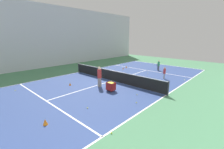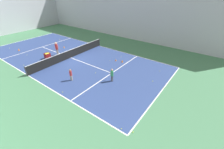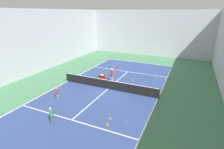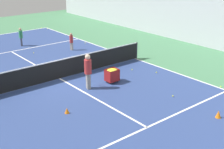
% 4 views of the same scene
% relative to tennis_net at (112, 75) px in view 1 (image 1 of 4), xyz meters
% --- Properties ---
extents(ground_plane, '(39.35, 39.35, 0.00)m').
position_rel_tennis_net_xyz_m(ground_plane, '(0.00, 0.00, -0.55)').
color(ground_plane, '#477F56').
extents(court_playing_area, '(11.02, 23.74, 0.00)m').
position_rel_tennis_net_xyz_m(court_playing_area, '(0.00, 0.00, -0.55)').
color(court_playing_area, navy).
rests_on(court_playing_area, ground).
extents(line_baseline_near, '(11.02, 0.10, 0.00)m').
position_rel_tennis_net_xyz_m(line_baseline_near, '(0.00, -11.87, -0.55)').
color(line_baseline_near, white).
rests_on(line_baseline_near, ground).
extents(line_sideline_left, '(0.10, 23.74, 0.00)m').
position_rel_tennis_net_xyz_m(line_sideline_left, '(-5.51, 0.00, -0.55)').
color(line_sideline_left, white).
rests_on(line_sideline_left, ground).
extents(line_sideline_right, '(0.10, 23.74, 0.00)m').
position_rel_tennis_net_xyz_m(line_sideline_right, '(5.51, 0.00, -0.55)').
color(line_sideline_right, white).
rests_on(line_sideline_right, ground).
extents(line_service_near, '(11.02, 0.10, 0.00)m').
position_rel_tennis_net_xyz_m(line_service_near, '(0.00, -6.53, -0.55)').
color(line_service_near, white).
rests_on(line_service_near, ground).
extents(line_service_far, '(11.02, 0.10, 0.00)m').
position_rel_tennis_net_xyz_m(line_service_far, '(0.00, 6.53, -0.55)').
color(line_service_far, white).
rests_on(line_service_far, ground).
extents(line_centre_service, '(0.10, 13.06, 0.00)m').
position_rel_tennis_net_xyz_m(line_centre_service, '(0.00, 0.00, -0.55)').
color(line_centre_service, white).
rests_on(line_centre_service, ground).
extents(hall_enclosure_right, '(0.15, 35.65, 8.49)m').
position_rel_tennis_net_xyz_m(hall_enclosure_right, '(11.39, 0.00, 3.69)').
color(hall_enclosure_right, silver).
rests_on(hall_enclosure_right, ground).
extents(tennis_net, '(11.32, 0.10, 1.06)m').
position_rel_tennis_net_xyz_m(tennis_net, '(0.00, 0.00, 0.00)').
color(tennis_net, '#2D2D33').
rests_on(tennis_net, ground).
extents(player_near_baseline, '(0.34, 0.62, 1.33)m').
position_rel_tennis_net_xyz_m(player_near_baseline, '(-1.18, -7.44, 0.21)').
color(player_near_baseline, '#4C4C56').
rests_on(player_near_baseline, ground).
extents(coach_at_net, '(0.45, 0.72, 1.77)m').
position_rel_tennis_net_xyz_m(coach_at_net, '(-0.43, 2.04, 0.46)').
color(coach_at_net, gray).
rests_on(coach_at_net, ground).
extents(child_midcourt, '(0.32, 0.32, 1.21)m').
position_rel_tennis_net_xyz_m(child_midcourt, '(-3.42, -4.21, 0.14)').
color(child_midcourt, gray).
rests_on(child_midcourt, ground).
extents(ball_cart, '(0.63, 0.52, 0.73)m').
position_rel_tennis_net_xyz_m(ball_cart, '(-1.86, 2.13, -0.04)').
color(ball_cart, maroon).
rests_on(ball_cart, ground).
extents(training_cone_0, '(0.21, 0.21, 0.31)m').
position_rel_tennis_net_xyz_m(training_cone_0, '(2.85, -5.97, -0.39)').
color(training_cone_0, orange).
rests_on(training_cone_0, ground).
extents(training_cone_1, '(0.20, 0.20, 0.25)m').
position_rel_tennis_net_xyz_m(training_cone_1, '(1.76, 3.60, -0.42)').
color(training_cone_1, orange).
rests_on(training_cone_1, ground).
extents(training_cone_2, '(0.23, 0.23, 0.31)m').
position_rel_tennis_net_xyz_m(training_cone_2, '(-2.78, 7.80, -0.39)').
color(training_cone_2, orange).
rests_on(training_cone_2, ground).
extents(training_cone_3, '(0.19, 0.19, 0.21)m').
position_rel_tennis_net_xyz_m(training_cone_3, '(2.71, -5.12, -0.44)').
color(training_cone_3, orange).
rests_on(training_cone_3, ground).
extents(tennis_ball_0, '(0.07, 0.07, 0.07)m').
position_rel_tennis_net_xyz_m(tennis_ball_0, '(-5.64, 6.09, -0.51)').
color(tennis_ball_0, yellow).
rests_on(tennis_ball_0, ground).
extents(tennis_ball_1, '(0.07, 0.07, 0.07)m').
position_rel_tennis_net_xyz_m(tennis_ball_1, '(1.10, -10.63, -0.51)').
color(tennis_ball_1, yellow).
rests_on(tennis_ball_1, ground).
extents(tennis_ball_2, '(0.07, 0.07, 0.07)m').
position_rel_tennis_net_xyz_m(tennis_ball_2, '(4.07, -5.00, -0.51)').
color(tennis_ball_2, yellow).
rests_on(tennis_ball_2, ground).
extents(tennis_ball_3, '(0.07, 0.07, 0.07)m').
position_rel_tennis_net_xyz_m(tennis_ball_3, '(-3.89, 1.45, -0.51)').
color(tennis_ball_3, yellow).
rests_on(tennis_ball_3, ground).
extents(tennis_ball_4, '(0.07, 0.07, 0.07)m').
position_rel_tennis_net_xyz_m(tennis_ball_4, '(-5.11, -12.02, -0.51)').
color(tennis_ball_4, yellow).
rests_on(tennis_ball_4, ground).
extents(tennis_ball_5, '(0.07, 0.07, 0.07)m').
position_rel_tennis_net_xyz_m(tennis_ball_5, '(-1.00, -5.16, -0.51)').
color(tennis_ball_5, yellow).
rests_on(tennis_ball_5, ground).
extents(tennis_ball_7, '(0.07, 0.07, 0.07)m').
position_rel_tennis_net_xyz_m(tennis_ball_7, '(3.76, 7.37, -0.51)').
color(tennis_ball_7, yellow).
rests_on(tennis_ball_7, ground).
extents(tennis_ball_8, '(0.07, 0.07, 0.07)m').
position_rel_tennis_net_xyz_m(tennis_ball_8, '(-2.92, 5.31, -0.51)').
color(tennis_ball_8, yellow).
rests_on(tennis_ball_8, ground).
extents(tennis_ball_9, '(0.07, 0.07, 0.07)m').
position_rel_tennis_net_xyz_m(tennis_ball_9, '(-5.17, -5.11, -0.51)').
color(tennis_ball_9, yellow).
rests_on(tennis_ball_9, ground).
extents(tennis_ball_10, '(0.07, 0.07, 0.07)m').
position_rel_tennis_net_xyz_m(tennis_ball_10, '(-4.65, 2.65, -0.51)').
color(tennis_ball_10, yellow).
rests_on(tennis_ball_10, ground).
extents(tennis_ball_11, '(0.07, 0.07, 0.07)m').
position_rel_tennis_net_xyz_m(tennis_ball_11, '(3.41, -10.42, -0.51)').
color(tennis_ball_11, yellow).
rests_on(tennis_ball_11, ground).
extents(tennis_ball_12, '(0.07, 0.07, 0.07)m').
position_rel_tennis_net_xyz_m(tennis_ball_12, '(0.65, -11.88, -0.51)').
color(tennis_ball_12, yellow).
rests_on(tennis_ball_12, ground).
extents(tennis_ball_13, '(0.07, 0.07, 0.07)m').
position_rel_tennis_net_xyz_m(tennis_ball_13, '(-5.34, -11.29, -0.51)').
color(tennis_ball_13, yellow).
rests_on(tennis_ball_13, ground).
extents(tennis_ball_15, '(0.07, 0.07, 0.07)m').
position_rel_tennis_net_xyz_m(tennis_ball_15, '(2.31, -4.50, -0.51)').
color(tennis_ball_15, yellow).
rests_on(tennis_ball_15, ground).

